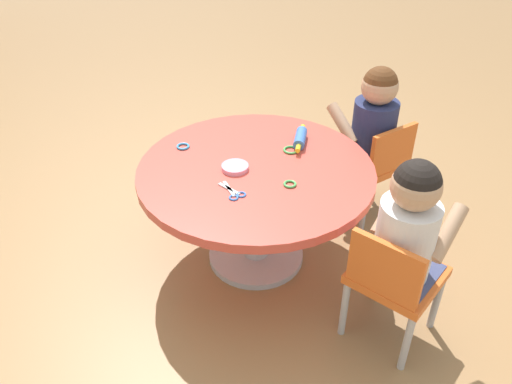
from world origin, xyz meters
TOP-DOWN VIEW (x-y plane):
  - ground_plane at (0.00, 0.00)m, footprint 10.00×10.00m
  - craft_table at (0.00, 0.00)m, footprint 1.00×1.00m
  - child_chair_left at (-0.47, -0.49)m, footprint 0.42×0.42m
  - seated_child_left at (-0.44, -0.51)m, footprint 0.44×0.43m
  - child_chair_right at (0.33, -0.59)m, footprint 0.41×0.41m
  - seated_child_right at (0.36, -0.57)m, footprint 0.44×0.41m
  - rolling_pin at (0.20, -0.21)m, footprint 0.23×0.08m
  - craft_scissors at (-0.19, 0.09)m, footprint 0.14×0.12m
  - playdough_blob_0 at (-0.01, 0.09)m, footprint 0.11×0.11m
  - cookie_cutter_0 at (0.18, 0.32)m, footprint 0.06×0.06m
  - cookie_cutter_1 at (0.13, -0.16)m, footprint 0.07×0.07m
  - cookie_cutter_2 at (-0.13, -0.13)m, footprint 0.05×0.05m

SIDE VIEW (x-z plane):
  - ground_plane at x=0.00m, z-range 0.00..0.00m
  - child_chair_left at x=-0.47m, z-range 0.04..0.57m
  - child_chair_right at x=0.33m, z-range 0.04..0.57m
  - craft_table at x=0.00m, z-range 0.15..0.64m
  - craft_scissors at x=-0.19m, z-range 0.50..0.50m
  - cookie_cutter_0 at x=0.18m, z-range 0.50..0.51m
  - cookie_cutter_1 at x=0.13m, z-range 0.50..0.51m
  - cookie_cutter_2 at x=-0.13m, z-range 0.50..0.51m
  - playdough_blob_0 at x=-0.01m, z-range 0.50..0.52m
  - rolling_pin at x=0.20m, z-range 0.50..0.55m
  - seated_child_left at x=-0.44m, z-range 0.28..0.79m
  - seated_child_right at x=0.36m, z-range 0.28..0.79m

